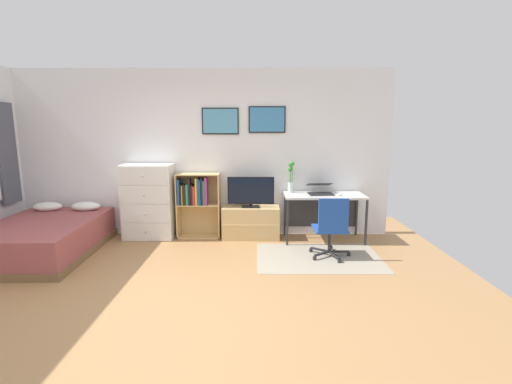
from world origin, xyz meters
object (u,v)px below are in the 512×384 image
at_px(laptop, 320,189).
at_px(tv_stand, 251,222).
at_px(bed, 44,237).
at_px(office_chair, 331,226).
at_px(desk, 323,202).
at_px(bookshelf, 196,199).
at_px(television, 251,192).
at_px(computer_mouse, 340,194).
at_px(bamboo_vase, 291,178).
at_px(dresser, 149,202).

bearing_deg(laptop, tv_stand, 175.02).
height_order(bed, office_chair, office_chair).
height_order(bed, desk, desk).
distance_m(bookshelf, office_chair, 2.24).
bearing_deg(office_chair, tv_stand, 138.71).
distance_m(tv_stand, office_chair, 1.47).
bearing_deg(bed, television, 12.63).
xyz_separation_m(bookshelf, office_chair, (2.00, -0.99, -0.18)).
bearing_deg(bookshelf, office_chair, -26.27).
bearing_deg(tv_stand, computer_mouse, -6.83).
height_order(computer_mouse, bamboo_vase, bamboo_vase).
height_order(desk, bamboo_vase, bamboo_vase).
bearing_deg(bamboo_vase, computer_mouse, -18.92).
height_order(bed, dresser, dresser).
relative_size(tv_stand, bamboo_vase, 1.83).
height_order(bookshelf, laptop, bookshelf).
bearing_deg(office_chair, television, 139.38).
height_order(tv_stand, laptop, laptop).
relative_size(bookshelf, computer_mouse, 10.07).
bearing_deg(bed, dresser, 29.24).
distance_m(dresser, laptop, 2.75).
height_order(television, bamboo_vase, bamboo_vase).
height_order(office_chair, bamboo_vase, bamboo_vase).
bearing_deg(desk, office_chair, -92.76).
height_order(desk, office_chair, office_chair).
xyz_separation_m(bed, tv_stand, (2.91, 0.79, 0.01)).
distance_m(desk, laptop, 0.21).
relative_size(bed, office_chair, 2.36).
relative_size(dresser, computer_mouse, 11.55).
bearing_deg(bookshelf, bed, -157.66).
bearing_deg(bookshelf, computer_mouse, -5.25).
relative_size(tv_stand, desk, 0.73).
xyz_separation_m(bed, bamboo_vase, (3.56, 0.88, 0.73)).
distance_m(bed, dresser, 1.53).
height_order(dresser, tv_stand, dresser).
height_order(dresser, computer_mouse, dresser).
bearing_deg(computer_mouse, dresser, 177.16).
bearing_deg(desk, laptop, 176.31).
distance_m(desk, computer_mouse, 0.30).
bearing_deg(dresser, television, -0.25).
distance_m(office_chair, computer_mouse, 0.88).
relative_size(computer_mouse, bamboo_vase, 0.21).
xyz_separation_m(office_chair, bamboo_vase, (-0.47, 1.03, 0.52)).
bearing_deg(computer_mouse, television, 174.08).
relative_size(bookshelf, television, 1.41).
xyz_separation_m(dresser, tv_stand, (1.64, 0.02, -0.34)).
relative_size(tv_stand, laptop, 2.08).
bearing_deg(computer_mouse, tv_stand, 173.17).
height_order(dresser, bookshelf, dresser).
relative_size(desk, office_chair, 1.45).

